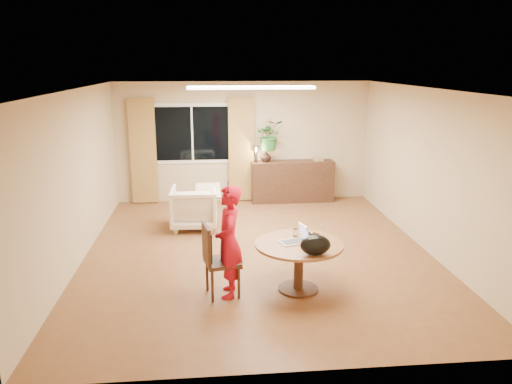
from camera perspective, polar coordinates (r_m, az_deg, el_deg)
floor at (r=8.15m, az=0.21°, el=-6.90°), size 6.50×6.50×0.00m
ceiling at (r=7.59m, az=0.23°, el=11.68°), size 6.50×6.50×0.00m
wall_back at (r=10.95m, az=-1.48°, el=5.73°), size 5.50×0.00×5.50m
wall_left at (r=7.99m, az=-19.83°, el=1.53°), size 0.00×6.50×6.50m
wall_right at (r=8.49m, az=19.04°, el=2.33°), size 0.00×6.50×6.50m
window at (r=10.88m, az=-7.30°, el=6.63°), size 1.70×0.03×1.30m
curtain_left at (r=10.95m, az=-12.77°, el=4.55°), size 0.55×0.08×2.25m
curtain_right at (r=10.88m, az=-1.70°, el=4.85°), size 0.55×0.08×2.25m
ceiling_panel at (r=8.79m, az=-0.57°, el=11.85°), size 2.20×0.35×0.05m
dining_table at (r=6.71m, az=4.92°, el=-6.98°), size 1.18×1.18×0.67m
dining_chair at (r=6.57m, az=-3.87°, el=-7.75°), size 0.55×0.51×0.98m
child at (r=6.47m, az=-3.12°, el=-5.69°), size 0.56×0.38×1.49m
laptop at (r=6.63m, az=4.29°, el=-4.80°), size 0.42×0.33×0.24m
tumbler at (r=6.90m, az=4.55°, el=-4.64°), size 0.07×0.07×0.10m
wine_glass at (r=6.87m, az=7.59°, el=-4.30°), size 0.08×0.08×0.21m
pot_lid at (r=6.92m, az=6.41°, el=-4.89°), size 0.26×0.26×0.04m
handbag at (r=6.24m, az=6.81°, el=-6.05°), size 0.39×0.23×0.26m
armchair at (r=9.29m, az=-7.08°, el=-1.77°), size 0.85×0.88×0.77m
throw at (r=9.16m, az=-5.52°, el=0.64°), size 0.45×0.55×0.03m
sideboard at (r=11.01m, az=4.18°, el=1.23°), size 1.80×0.44×0.90m
vase at (r=10.81m, az=1.12°, el=4.12°), size 0.24×0.24×0.25m
bouquet at (r=10.74m, az=1.59°, el=6.51°), size 0.60×0.52×0.66m
book_stack at (r=11.01m, az=7.14°, el=3.78°), size 0.25×0.21×0.09m
desk_lamp at (r=10.72m, az=0.01°, el=4.38°), size 0.16×0.16×0.37m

